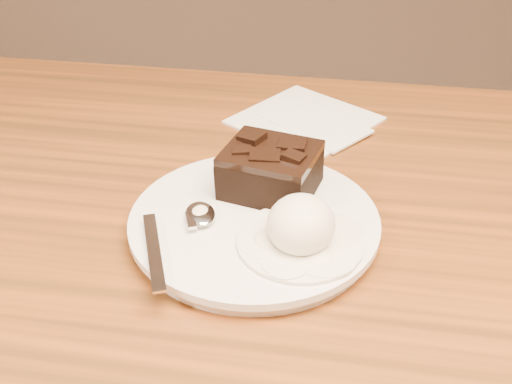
% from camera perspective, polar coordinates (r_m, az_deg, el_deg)
% --- Properties ---
extents(plate, '(0.23, 0.23, 0.02)m').
position_cam_1_polar(plate, '(0.58, -0.16, -3.05)').
color(plate, silver).
rests_on(plate, dining_table).
extents(brownie, '(0.10, 0.09, 0.04)m').
position_cam_1_polar(brownie, '(0.60, 1.34, 1.77)').
color(brownie, black).
rests_on(brownie, plate).
extents(ice_cream_scoop, '(0.06, 0.06, 0.05)m').
position_cam_1_polar(ice_cream_scoop, '(0.53, 4.15, -2.97)').
color(ice_cream_scoop, white).
rests_on(ice_cream_scoop, plate).
extents(melt_puddle, '(0.11, 0.11, 0.00)m').
position_cam_1_polar(melt_puddle, '(0.54, 4.07, -4.59)').
color(melt_puddle, white).
rests_on(melt_puddle, plate).
extents(spoon, '(0.09, 0.16, 0.01)m').
position_cam_1_polar(spoon, '(0.57, -5.14, -2.14)').
color(spoon, silver).
rests_on(spoon, plate).
extents(napkin, '(0.20, 0.20, 0.01)m').
position_cam_1_polar(napkin, '(0.78, 4.50, 6.69)').
color(napkin, white).
rests_on(napkin, dining_table).
extents(crumb_a, '(0.01, 0.01, 0.00)m').
position_cam_1_polar(crumb_a, '(0.53, 0.86, -5.67)').
color(crumb_a, black).
rests_on(crumb_a, plate).
extents(crumb_b, '(0.01, 0.01, 0.00)m').
position_cam_1_polar(crumb_b, '(0.56, -0.90, -3.12)').
color(crumb_b, black).
rests_on(crumb_b, plate).
extents(crumb_c, '(0.00, 0.01, 0.00)m').
position_cam_1_polar(crumb_c, '(0.59, 5.67, -1.38)').
color(crumb_c, black).
rests_on(crumb_c, plate).
extents(crumb_d, '(0.01, 0.01, 0.00)m').
position_cam_1_polar(crumb_d, '(0.53, 4.70, -5.98)').
color(crumb_d, black).
rests_on(crumb_d, plate).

